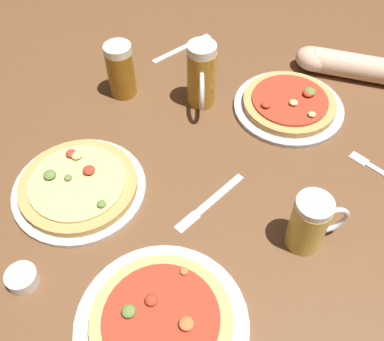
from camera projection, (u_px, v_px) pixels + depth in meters
The scene contains 11 objects.
ground_plane at pixel (192, 180), 1.06m from camera, with size 2.40×2.40×0.03m, color brown.
pizza_plate_near at pixel (79, 186), 1.01m from camera, with size 0.30×0.30×0.05m.
pizza_plate_far at pixel (289, 104), 1.19m from camera, with size 0.29×0.29×0.05m.
pizza_plate_side at pixel (162, 322), 0.81m from camera, with size 0.32×0.32×0.05m.
beer_mug_dark at pixel (121, 69), 1.19m from camera, with size 0.11×0.11×0.15m.
beer_mug_amber at pixel (310, 223), 0.89m from camera, with size 0.10×0.11×0.14m.
beer_mug_pale at pixel (201, 77), 1.15m from camera, with size 0.10×0.12×0.18m.
ramekin_sauce at pixel (22, 278), 0.87m from camera, with size 0.06×0.06×0.03m, color white.
knife_right at pixel (210, 202), 1.00m from camera, with size 0.06×0.21×0.01m.
knife_spare at pixel (182, 48), 1.37m from camera, with size 0.08×0.22×0.01m.
diner_arm at pixel (349, 65), 1.26m from camera, with size 0.33×0.16×0.07m.
Camera 1 is at (0.36, -0.55, 0.82)m, focal length 41.64 mm.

